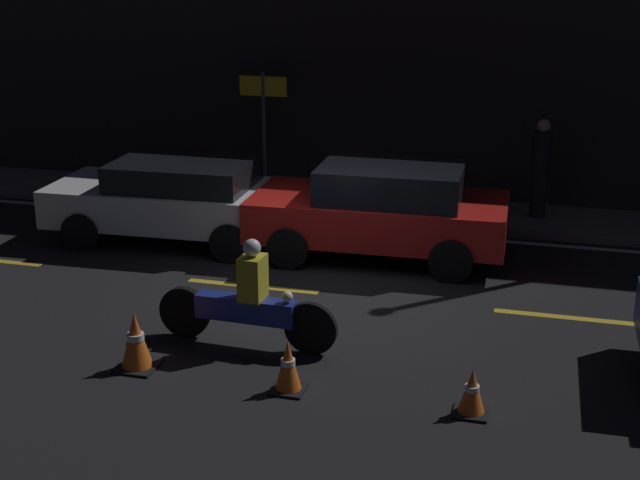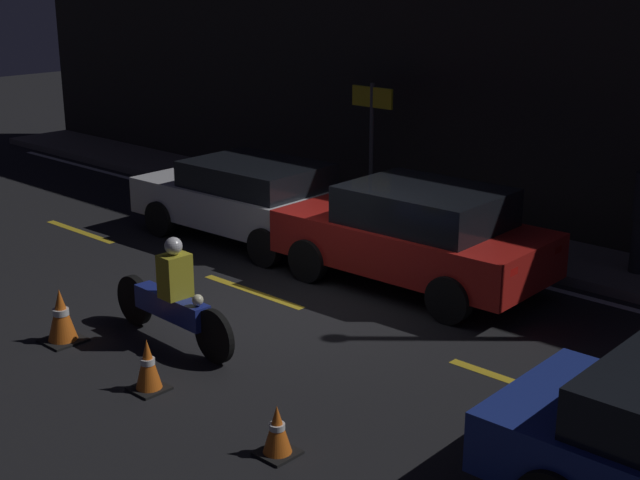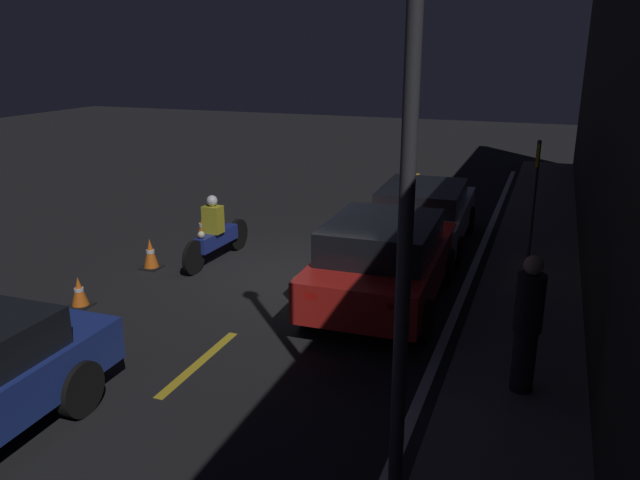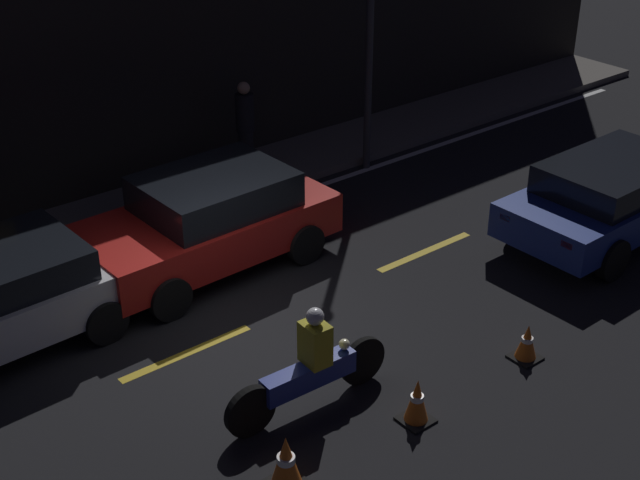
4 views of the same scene
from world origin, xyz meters
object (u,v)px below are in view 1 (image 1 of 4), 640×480
at_px(traffic_cone_near, 136,341).
at_px(shop_sign, 264,111).
at_px(pedestrian, 541,167).
at_px(motorcycle, 246,303).
at_px(taxi_red, 382,208).
at_px(sedan_white, 176,197).
at_px(traffic_cone_far, 472,392).
at_px(traffic_cone_mid, 288,366).

height_order(traffic_cone_near, shop_sign, shop_sign).
relative_size(traffic_cone_near, pedestrian, 0.40).
bearing_deg(pedestrian, shop_sign, -177.93).
xyz_separation_m(pedestrian, shop_sign, (-5.06, -0.18, 0.79)).
distance_m(motorcycle, shop_sign, 6.35).
height_order(taxi_red, pedestrian, pedestrian).
xyz_separation_m(taxi_red, pedestrian, (2.36, 2.41, 0.24)).
bearing_deg(sedan_white, traffic_cone_far, 136.90).
xyz_separation_m(taxi_red, motorcycle, (-0.96, -3.75, -0.23)).
height_order(traffic_cone_mid, traffic_cone_far, traffic_cone_mid).
distance_m(sedan_white, taxi_red, 3.51).
xyz_separation_m(sedan_white, shop_sign, (0.81, 2.28, 1.09)).
bearing_deg(traffic_cone_near, traffic_cone_mid, -2.52).
xyz_separation_m(traffic_cone_mid, shop_sign, (-2.58, 7.00, 1.54)).
bearing_deg(motorcycle, sedan_white, 126.94).
bearing_deg(taxi_red, shop_sign, -41.23).
bearing_deg(taxi_red, motorcycle, 73.90).
bearing_deg(pedestrian, taxi_red, -134.40).
height_order(motorcycle, traffic_cone_mid, motorcycle).
xyz_separation_m(traffic_cone_near, traffic_cone_far, (3.93, -0.08, -0.09)).
xyz_separation_m(sedan_white, traffic_cone_near, (1.50, -4.64, -0.40)).
xyz_separation_m(sedan_white, motorcycle, (2.54, -3.70, -0.17)).
bearing_deg(sedan_white, traffic_cone_near, 105.76).
xyz_separation_m(motorcycle, shop_sign, (-1.73, 5.98, 1.27)).
relative_size(sedan_white, traffic_cone_far, 7.94).
bearing_deg(sedan_white, pedestrian, -159.37).
xyz_separation_m(taxi_red, traffic_cone_near, (-2.01, -4.69, -0.46)).
distance_m(motorcycle, traffic_cone_far, 3.07).
relative_size(taxi_red, pedestrian, 2.33).
height_order(taxi_red, shop_sign, shop_sign).
relative_size(sedan_white, shop_sign, 1.74).
height_order(sedan_white, traffic_cone_near, sedan_white).
bearing_deg(traffic_cone_mid, traffic_cone_near, 177.48).
bearing_deg(traffic_cone_far, taxi_red, 111.96).
distance_m(taxi_red, shop_sign, 3.65).
height_order(pedestrian, shop_sign, shop_sign).
distance_m(traffic_cone_near, shop_sign, 7.11).
bearing_deg(pedestrian, motorcycle, -118.35).
xyz_separation_m(taxi_red, traffic_cone_far, (1.92, -4.76, -0.55)).
height_order(traffic_cone_mid, shop_sign, shop_sign).
bearing_deg(traffic_cone_mid, traffic_cone_far, 0.16).
distance_m(sedan_white, motorcycle, 4.49).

